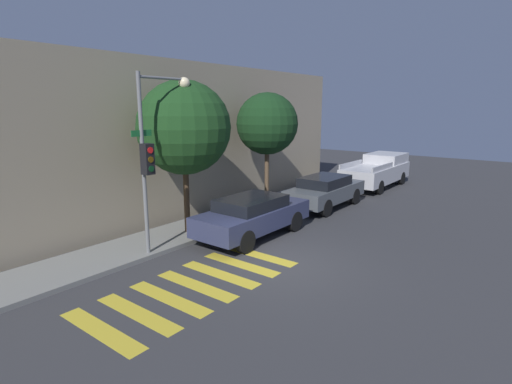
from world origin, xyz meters
name	(u,v)px	position (x,y,z in m)	size (l,w,h in m)	color
ground_plane	(277,263)	(0.00, 0.00, 0.00)	(60.00, 60.00, 0.00)	#333335
sidewalk	(180,233)	(0.00, 4.29, 0.07)	(26.00, 2.18, 0.14)	slate
building_row	(103,141)	(0.00, 8.78, 3.16)	(26.00, 6.00, 6.32)	gray
crosswalk	(196,285)	(-2.53, 0.80, 0.00)	(5.85, 2.60, 0.00)	gold
traffic_light_pole	(155,141)	(-1.59, 3.37, 3.55)	(2.25, 0.56, 5.53)	slate
sedan_near_corner	(253,215)	(1.50, 2.10, 0.80)	(4.65, 1.86, 1.46)	#2D3351
sedan_middle	(325,190)	(6.86, 2.10, 0.80)	(4.60, 1.82, 1.46)	#4C5156
pickup_truck	(378,170)	(13.17, 2.10, 0.94)	(5.66, 2.09, 1.81)	#BCBCC1
tree_near_corner	(184,128)	(0.23, 4.10, 3.83)	(3.23, 3.23, 5.45)	#42301E
tree_midblock	(267,124)	(5.05, 4.10, 3.80)	(2.69, 2.69, 5.16)	brown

